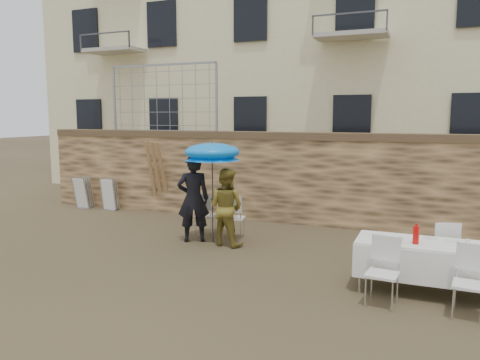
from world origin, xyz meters
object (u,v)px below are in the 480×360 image
at_px(couple_chair_left, 205,214).
at_px(couple_chair_right, 234,217).
at_px(woman_dress, 226,207).
at_px(chair_stack_left, 86,192).
at_px(soda_bottle, 416,235).
at_px(table_chair_front_left, 382,272).
at_px(umbrella, 212,155).
at_px(chair_stack_right, 112,194).
at_px(man_suit, 193,199).
at_px(banquet_table, 430,246).
at_px(table_chair_back, 443,249).
at_px(table_chair_front_right, 470,283).

height_order(couple_chair_left, couple_chair_right, same).
distance_m(woman_dress, chair_stack_left, 5.78).
bearing_deg(chair_stack_left, woman_dress, -21.56).
xyz_separation_m(soda_bottle, table_chair_front_left, (-0.40, -0.60, -0.43)).
relative_size(umbrella, chair_stack_left, 2.12).
xyz_separation_m(woman_dress, table_chair_front_left, (3.27, -2.03, -0.31)).
xyz_separation_m(umbrella, chair_stack_right, (-4.12, 2.02, -1.38)).
distance_m(umbrella, chair_stack_left, 5.59).
bearing_deg(woman_dress, man_suit, 9.02).
bearing_deg(banquet_table, couple_chair_left, 158.43).
height_order(couple_chair_left, soda_bottle, soda_bottle).
height_order(banquet_table, table_chair_front_left, table_chair_front_left).
bearing_deg(umbrella, chair_stack_left, 158.06).
bearing_deg(banquet_table, couple_chair_right, 155.02).
height_order(umbrella, banquet_table, umbrella).
relative_size(woman_dress, table_chair_back, 1.65).
bearing_deg(umbrella, table_chair_back, -7.42).
bearing_deg(chair_stack_left, couple_chair_left, -18.79).
bearing_deg(chair_stack_right, table_chair_front_right, -25.14).
distance_m(umbrella, chair_stack_right, 4.79).
height_order(table_chair_back, chair_stack_right, table_chair_back).
bearing_deg(couple_chair_left, banquet_table, 150.65).
height_order(umbrella, table_chair_front_right, umbrella).
distance_m(umbrella, banquet_table, 4.57).
xyz_separation_m(umbrella, table_chair_front_left, (3.62, -2.13, -1.36)).
bearing_deg(couple_chair_right, banquet_table, 145.29).
height_order(banquet_table, chair_stack_left, chair_stack_left).
bearing_deg(banquet_table, table_chair_front_right, -56.31).
distance_m(soda_bottle, chair_stack_left, 9.72).
xyz_separation_m(table_chair_back, chair_stack_right, (-8.54, 2.60, -0.02)).
bearing_deg(couple_chair_left, man_suit, 82.22).
bearing_deg(banquet_table, chair_stack_left, 159.81).
height_order(soda_bottle, chair_stack_left, soda_bottle).
distance_m(umbrella, couple_chair_right, 1.46).
relative_size(banquet_table, chair_stack_right, 2.28).
xyz_separation_m(woman_dress, chair_stack_left, (-5.37, 2.12, -0.33)).
bearing_deg(man_suit, table_chair_back, 144.34).
relative_size(soda_bottle, chair_stack_right, 0.28).
height_order(couple_chair_left, chair_stack_right, couple_chair_left).
xyz_separation_m(banquet_table, table_chair_front_right, (0.50, -0.75, -0.25)).
xyz_separation_m(chair_stack_left, chair_stack_right, (0.90, 0.00, 0.00)).
relative_size(umbrella, table_chair_front_left, 2.03).
relative_size(couple_chair_right, chair_stack_right, 1.04).
distance_m(couple_chair_left, chair_stack_right, 4.04).
relative_size(umbrella, banquet_table, 0.93).
relative_size(chair_stack_left, chair_stack_right, 1.00).
height_order(couple_chair_right, table_chair_front_left, same).
distance_m(woman_dress, couple_chair_left, 0.98).
bearing_deg(chair_stack_left, chair_stack_right, 0.00).
bearing_deg(table_chair_back, woman_dress, -24.46).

